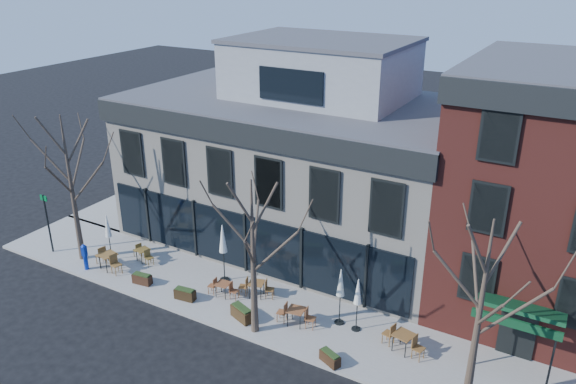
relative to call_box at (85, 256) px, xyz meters
The scene contains 24 objects.
ground 8.42m from the call_box, 27.79° to the left, with size 120.00×120.00×0.00m, color black.
sidewalk_front 10.83m from the call_box, ahead, with size 33.50×4.70×0.15m, color gray.
sidewalk_side 10.66m from the call_box, 111.25° to the left, with size 4.50×12.00×0.15m, color gray.
corner_building 12.28m from the call_box, 50.20° to the left, with size 18.39×10.39×11.10m.
red_brick_building 22.74m from the call_box, 23.53° to the left, with size 8.20×11.78×11.18m.
tree_corner 3.57m from the call_box, 147.35° to the left, with size 3.93×3.98×7.92m.
tree_mid 10.80m from the call_box, ahead, with size 3.50×3.55×7.04m.
tree_right 19.66m from the call_box, ahead, with size 3.72×3.77×7.48m.
sign_pole 3.33m from the call_box, behind, with size 0.50×0.10×3.40m.
call_box is the anchor object (origin of this frame).
cafe_set_0 1.18m from the call_box, 32.32° to the left, with size 2.04×0.95×1.04m.
cafe_set_1 2.91m from the call_box, 47.33° to the left, with size 1.64×0.83×0.84m.
cafe_set_2 7.77m from the call_box, 11.17° to the left, with size 1.62×0.71×0.84m.
cafe_set_3 9.30m from the call_box, 14.19° to the left, with size 1.79×0.96×0.92m.
cafe_set_4 11.80m from the call_box, ahead, with size 1.84×0.82×0.95m.
cafe_set_5 16.51m from the call_box, ahead, with size 1.96×0.92×1.00m.
umbrella_0 1.79m from the call_box, 74.45° to the left, with size 0.42×0.42×2.63m.
umbrella_2 7.48m from the call_box, 21.48° to the left, with size 0.49×0.49×3.06m.
umbrella_3 13.58m from the call_box, ahead, with size 0.44×0.44×2.73m.
umbrella_4 14.38m from the call_box, ahead, with size 0.41×0.41×2.54m.
planter_0 3.55m from the call_box, ahead, with size 1.01×0.51×0.54m.
planter_1 6.25m from the call_box, ahead, with size 1.05×0.52×0.56m.
planter_2 9.46m from the call_box, ahead, with size 1.24×0.83×0.64m.
planter_3 14.16m from the call_box, ahead, with size 1.00×0.71×0.52m.
Camera 1 is at (14.26, -20.64, 15.08)m, focal length 35.00 mm.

